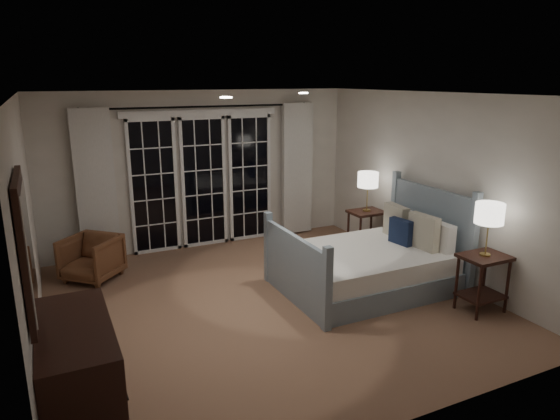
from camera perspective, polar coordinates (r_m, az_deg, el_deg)
name	(u,v)px	position (r m, az deg, el deg)	size (l,w,h in m)	color
floor	(267,302)	(6.25, -1.53, -10.49)	(5.00, 5.00, 0.00)	#8B614B
ceiling	(265,94)	(5.65, -1.71, 13.07)	(5.00, 5.00, 0.00)	silver
wall_left	(28,231)	(5.36, -26.84, -2.21)	(0.02, 5.00, 2.50)	silver
wall_right	(432,185)	(7.19, 16.93, 2.76)	(0.02, 5.00, 2.50)	silver
wall_back	(203,170)	(8.12, -8.84, 4.57)	(5.00, 0.02, 2.50)	silver
wall_front	(405,279)	(3.79, 14.12, -7.68)	(5.00, 0.02, 2.50)	silver
french_doors	(204,180)	(8.12, -8.71, 3.41)	(2.50, 0.04, 2.20)	black
curtain_rod	(202,107)	(7.91, -8.91, 11.59)	(0.03, 0.03, 3.50)	black
curtain_left	(96,187)	(7.72, -20.33, 2.53)	(0.55, 0.10, 2.25)	silver
curtain_right	(297,169)	(8.65, 1.97, 4.68)	(0.55, 0.10, 2.25)	silver
downlight_a	(303,93)	(6.54, 2.68, 13.21)	(0.12, 0.12, 0.01)	white
downlight_b	(226,97)	(5.06, -6.19, 12.68)	(0.12, 0.12, 0.01)	white
bed	(370,264)	(6.67, 10.23, -6.07)	(2.15, 1.54, 1.25)	gray
nightstand_left	(483,274)	(6.33, 22.17, -6.81)	(0.53, 0.43, 0.69)	black
nightstand_right	(366,225)	(7.94, 9.79, -1.69)	(0.52, 0.41, 0.67)	black
lamp_left	(490,214)	(6.11, 22.84, -0.42)	(0.32, 0.32, 0.62)	#B09146
lamp_right	(368,180)	(7.77, 10.02, 3.38)	(0.32, 0.32, 0.61)	#B09146
armchair	(91,258)	(7.28, -20.74, -5.16)	(0.65, 0.67, 0.61)	brown
dresser	(79,379)	(4.29, -21.96, -17.51)	(0.54, 1.28, 0.91)	black
mirror	(26,247)	(3.84, -27.04, -3.83)	(0.05, 0.85, 1.00)	black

